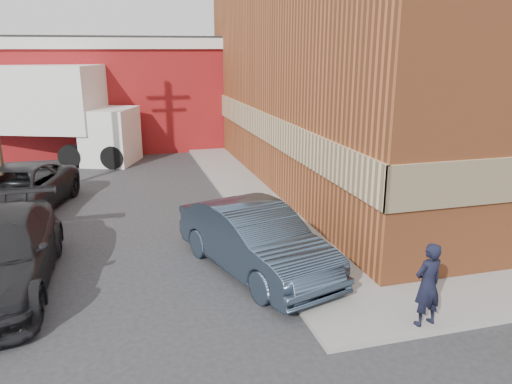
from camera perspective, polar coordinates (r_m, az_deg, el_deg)
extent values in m
plane|color=#28282B|center=(10.63, 6.76, -12.29)|extent=(90.00, 90.00, 0.00)
cube|color=#9F4F29|center=(21.42, 19.66, 13.78)|extent=(14.00, 18.00, 9.00)
cube|color=#D0B080|center=(18.55, 0.67, 7.63)|extent=(0.08, 18.16, 1.00)
cube|color=gray|center=(18.80, -1.87, 0.76)|extent=(1.80, 18.00, 0.12)
cube|color=maroon|center=(28.82, -20.46, 10.08)|extent=(16.00, 8.00, 5.00)
cube|color=silver|center=(28.71, -21.02, 15.53)|extent=(16.30, 8.30, 0.50)
cube|color=black|center=(28.72, -21.08, 16.12)|extent=(16.00, 8.00, 0.10)
imported|color=black|center=(9.69, 19.04, -9.97)|extent=(0.64, 0.48, 1.60)
imported|color=#2C3949|center=(11.54, -0.06, -5.47)|extent=(3.04, 5.08, 1.58)
imported|color=black|center=(17.33, -25.69, 0.10)|extent=(3.73, 5.71, 1.46)
cube|color=white|center=(25.03, -25.01, 9.67)|extent=(7.27, 4.99, 2.92)
cube|color=#1A6234|center=(23.92, -26.52, 8.16)|extent=(6.07, 2.42, 0.90)
cube|color=white|center=(23.32, -15.18, 6.18)|extent=(2.79, 3.04, 2.47)
cylinder|color=black|center=(23.20, -20.45, 3.84)|extent=(1.07, 0.69, 1.01)
cylinder|color=black|center=(25.20, -18.23, 4.95)|extent=(1.07, 0.69, 1.01)
cylinder|color=black|center=(22.42, -16.05, 3.83)|extent=(1.07, 0.69, 1.01)
cylinder|color=black|center=(24.48, -14.13, 4.97)|extent=(1.07, 0.69, 1.01)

